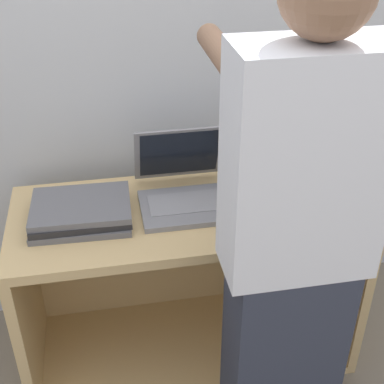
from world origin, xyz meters
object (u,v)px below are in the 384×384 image
at_px(laptop_open, 185,188).
at_px(laptop_stack_left, 81,212).
at_px(laptop_stack_right, 287,180).
at_px(person, 293,254).

distance_m(laptop_open, laptop_stack_left, 0.38).
height_order(laptop_stack_right, person, person).
bearing_deg(laptop_open, laptop_stack_right, -8.75).
xyz_separation_m(laptop_stack_left, person, (0.59, -0.46, 0.09)).
bearing_deg(laptop_open, person, -67.63).
bearing_deg(laptop_stack_right, laptop_stack_left, -179.91).
distance_m(laptop_stack_left, laptop_stack_right, 0.74).
relative_size(laptop_open, laptop_stack_right, 0.98).
height_order(laptop_stack_left, person, person).
xyz_separation_m(laptop_stack_right, person, (-0.15, -0.47, 0.05)).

